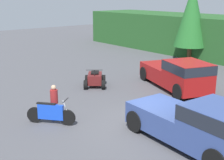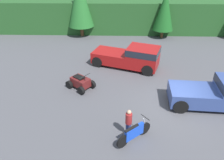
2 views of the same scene
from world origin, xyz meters
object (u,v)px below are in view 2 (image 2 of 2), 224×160
(quad_atv, at_px, (80,82))
(rider_person, at_px, (129,122))
(dirt_bike, at_px, (134,133))
(pickup_truck_second, at_px, (221,92))
(pickup_truck_red, at_px, (131,56))

(quad_atv, bearing_deg, rider_person, -16.61)
(dirt_bike, distance_m, quad_atv, 5.97)
(pickup_truck_second, relative_size, rider_person, 3.20)
(dirt_bike, xyz_separation_m, quad_atv, (-3.45, 4.86, -0.03))
(quad_atv, relative_size, rider_person, 1.34)
(pickup_truck_red, distance_m, dirt_bike, 8.21)
(dirt_bike, bearing_deg, pickup_truck_second, -9.70)
(dirt_bike, height_order, rider_person, rider_person)
(pickup_truck_red, xyz_separation_m, dirt_bike, (-0.25, -8.19, -0.51))
(pickup_truck_second, height_order, rider_person, pickup_truck_second)
(pickup_truck_second, bearing_deg, pickup_truck_red, 138.94)
(dirt_bike, relative_size, quad_atv, 0.81)
(quad_atv, bearing_deg, pickup_truck_red, 80.24)
(pickup_truck_second, relative_size, dirt_bike, 2.94)
(pickup_truck_second, bearing_deg, quad_atv, 172.28)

